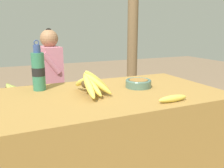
# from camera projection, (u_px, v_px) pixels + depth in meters

# --- Properties ---
(market_counter) EXTENTS (1.48, 0.79, 0.69)m
(market_counter) POSITION_uv_depth(u_px,v_px,m) (103.00, 145.00, 1.52)
(market_counter) COLOR olive
(market_counter) RESTS_ON ground_plane
(banana_bunch_ripe) EXTENTS (0.19, 0.34, 0.16)m
(banana_bunch_ripe) POSITION_uv_depth(u_px,v_px,m) (91.00, 83.00, 1.40)
(banana_bunch_ripe) COLOR #4C381E
(banana_bunch_ripe) RESTS_ON market_counter
(serving_bowl) EXTENTS (0.17, 0.17, 0.05)m
(serving_bowl) POSITION_uv_depth(u_px,v_px,m) (138.00, 83.00, 1.59)
(serving_bowl) COLOR #4C6B5B
(serving_bowl) RESTS_ON market_counter
(water_bottle) EXTENTS (0.08, 0.08, 0.32)m
(water_bottle) POSITION_uv_depth(u_px,v_px,m) (38.00, 71.00, 1.49)
(water_bottle) COLOR #337556
(water_bottle) RESTS_ON market_counter
(loose_banana_front) EXTENTS (0.18, 0.04, 0.04)m
(loose_banana_front) POSITION_uv_depth(u_px,v_px,m) (173.00, 99.00, 1.27)
(loose_banana_front) COLOR #E0C64C
(loose_banana_front) RESTS_ON market_counter
(wooden_bench) EXTENTS (1.32, 0.32, 0.39)m
(wooden_bench) POSITION_uv_depth(u_px,v_px,m) (43.00, 96.00, 2.72)
(wooden_bench) COLOR #4C3823
(wooden_bench) RESTS_ON ground_plane
(seated_vendor) EXTENTS (0.42, 0.40, 1.08)m
(seated_vendor) POSITION_uv_depth(u_px,v_px,m) (47.00, 71.00, 2.64)
(seated_vendor) COLOR #473828
(seated_vendor) RESTS_ON ground_plane
(banana_bunch_green) EXTENTS (0.18, 0.29, 0.12)m
(banana_bunch_green) POSITION_uv_depth(u_px,v_px,m) (11.00, 88.00, 2.56)
(banana_bunch_green) COLOR #4C381E
(banana_bunch_green) RESTS_ON wooden_bench
(support_post_far) EXTENTS (0.14, 0.14, 2.79)m
(support_post_far) POSITION_uv_depth(u_px,v_px,m) (133.00, 4.00, 3.15)
(support_post_far) COLOR brown
(support_post_far) RESTS_ON ground_plane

